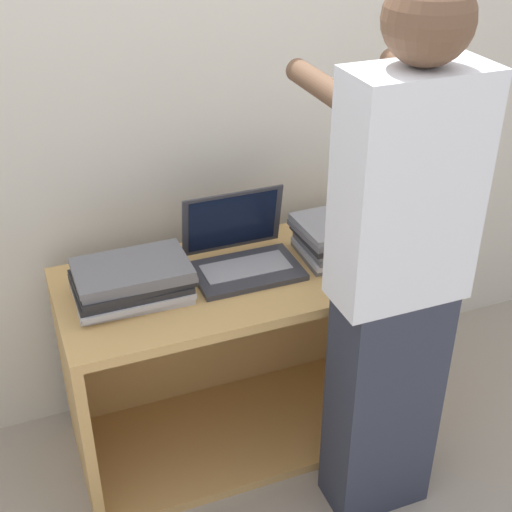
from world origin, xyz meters
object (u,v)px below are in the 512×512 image
(laptop_open, at_px, (242,254))
(laptop_stack_left, at_px, (132,281))
(person, at_px, (396,280))
(laptop_stack_right, at_px, (350,235))

(laptop_open, distance_m, laptop_stack_left, 0.41)
(person, bearing_deg, laptop_open, 121.56)
(laptop_stack_right, distance_m, person, 0.48)
(laptop_open, xyz_separation_m, laptop_stack_right, (0.40, -0.05, 0.02))
(laptop_open, xyz_separation_m, laptop_stack_left, (-0.40, -0.04, 0.01))
(laptop_stack_right, bearing_deg, laptop_open, 173.28)
(laptop_open, height_order, person, person)
(laptop_stack_left, xyz_separation_m, person, (0.71, -0.46, 0.11))
(laptop_open, relative_size, laptop_stack_right, 0.93)
(laptop_open, bearing_deg, laptop_stack_right, -6.72)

